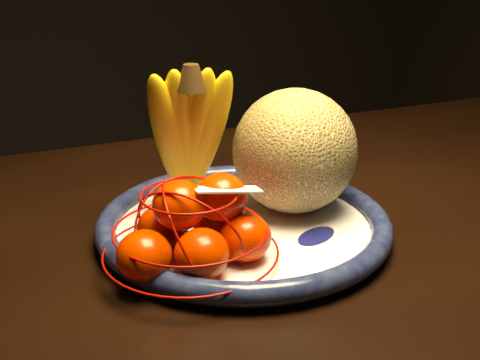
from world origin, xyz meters
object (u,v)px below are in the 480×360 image
dining_table (424,262)px  cantaloupe (295,151)px  mandarin_bag (195,229)px  fruit_bowl (244,224)px  banana_bunch (188,130)px

dining_table → cantaloupe: cantaloupe is taller
cantaloupe → mandarin_bag: cantaloupe is taller
fruit_bowl → mandarin_bag: mandarin_bag is taller
dining_table → cantaloupe: 0.27m
banana_bunch → mandarin_bag: (-0.05, -0.14, -0.07)m
mandarin_bag → fruit_bowl: bearing=31.9°
banana_bunch → mandarin_bag: 0.16m
dining_table → mandarin_bag: size_ratio=7.05×
dining_table → mandarin_bag: (-0.36, -0.01, 0.14)m
banana_bunch → mandarin_bag: size_ratio=0.91×
banana_bunch → mandarin_bag: bearing=-96.5°
fruit_bowl → mandarin_bag: (-0.09, -0.06, 0.04)m
cantaloupe → mandarin_bag: bearing=-157.9°
fruit_bowl → banana_bunch: (-0.04, 0.08, 0.11)m
cantaloupe → mandarin_bag: 0.19m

